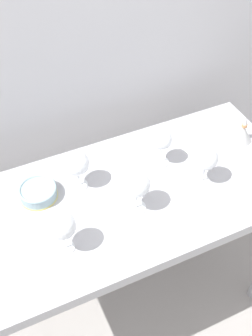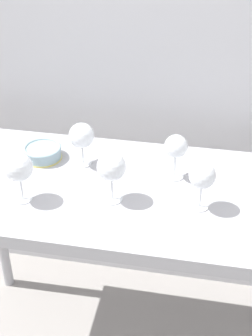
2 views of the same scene
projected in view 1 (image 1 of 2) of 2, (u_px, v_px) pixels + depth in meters
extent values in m
plane|color=#9B9691|center=(127.00, 299.00, 2.28)|extent=(6.00, 6.00, 0.00)
cube|color=silver|center=(76.00, 42.00, 1.64)|extent=(3.80, 0.04, 2.60)
cube|color=#A9A9AE|center=(127.00, 196.00, 1.64)|extent=(1.40, 0.64, 0.04)
cube|color=#A9A9AE|center=(167.00, 263.00, 1.44)|extent=(1.40, 0.01, 0.05)
cylinder|color=#A9A9AE|center=(212.00, 179.00, 2.31)|extent=(0.05, 0.05, 0.86)
cylinder|color=white|center=(80.00, 185.00, 1.65)|extent=(0.07, 0.07, 0.00)
cylinder|color=white|center=(79.00, 178.00, 1.62)|extent=(0.01, 0.01, 0.08)
sphere|color=white|center=(77.00, 163.00, 1.56)|extent=(0.10, 0.10, 0.10)
cylinder|color=maroon|center=(77.00, 166.00, 1.58)|extent=(0.07, 0.07, 0.02)
cylinder|color=white|center=(66.00, 248.00, 1.45)|extent=(0.07, 0.07, 0.00)
cylinder|color=white|center=(64.00, 240.00, 1.42)|extent=(0.01, 0.01, 0.09)
sphere|color=white|center=(61.00, 226.00, 1.36)|extent=(0.10, 0.10, 0.10)
cylinder|color=#5A0F1F|center=(62.00, 229.00, 1.37)|extent=(0.07, 0.07, 0.03)
cylinder|color=white|center=(136.00, 207.00, 1.57)|extent=(0.07, 0.07, 0.00)
cylinder|color=white|center=(137.00, 200.00, 1.54)|extent=(0.01, 0.01, 0.09)
sphere|color=white|center=(137.00, 184.00, 1.48)|extent=(0.10, 0.10, 0.10)
cylinder|color=maroon|center=(137.00, 187.00, 1.49)|extent=(0.07, 0.07, 0.02)
cylinder|color=white|center=(202.00, 181.00, 1.67)|extent=(0.06, 0.06, 0.00)
cylinder|color=white|center=(204.00, 173.00, 1.63)|extent=(0.01, 0.01, 0.09)
sphere|color=white|center=(207.00, 158.00, 1.58)|extent=(0.09, 0.09, 0.09)
cylinder|color=maroon|center=(206.00, 161.00, 1.59)|extent=(0.06, 0.06, 0.02)
cylinder|color=white|center=(160.00, 162.00, 1.74)|extent=(0.07, 0.07, 0.00)
cylinder|color=white|center=(161.00, 154.00, 1.71)|extent=(0.01, 0.01, 0.09)
sphere|color=white|center=(162.00, 139.00, 1.65)|extent=(0.08, 0.08, 0.08)
cylinder|color=maroon|center=(162.00, 142.00, 1.66)|extent=(0.06, 0.06, 0.02)
cube|color=white|center=(195.00, 138.00, 1.84)|extent=(0.22, 0.26, 0.00)
cylinder|color=#DBCC66|center=(39.00, 196.00, 1.61)|extent=(0.15, 0.15, 0.01)
cylinder|color=#8CA8B2|center=(38.00, 192.00, 1.60)|extent=(0.14, 0.14, 0.04)
torus|color=#8CA8B2|center=(37.00, 189.00, 1.58)|extent=(0.15, 0.15, 0.01)
cone|color=#B4B4B4|center=(242.00, 133.00, 1.81)|extent=(0.09, 0.09, 0.08)
cylinder|color=#C17F4C|center=(245.00, 125.00, 1.78)|extent=(0.02, 0.02, 0.01)
cone|color=#B4B4B4|center=(246.00, 121.00, 1.76)|extent=(0.02, 0.02, 0.04)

